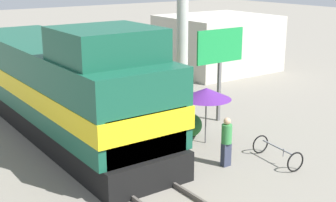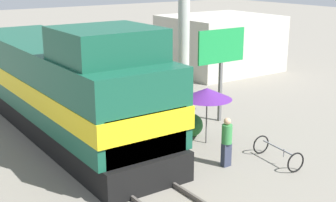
{
  "view_description": "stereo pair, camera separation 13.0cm",
  "coord_description": "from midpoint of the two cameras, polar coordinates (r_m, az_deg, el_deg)",
  "views": [
    {
      "loc": [
        -6.72,
        -13.4,
        6.27
      ],
      "look_at": [
        1.2,
        -2.23,
        2.34
      ],
      "focal_mm": 50.0,
      "sensor_mm": 36.0,
      "label": 1
    },
    {
      "loc": [
        -6.61,
        -13.47,
        6.27
      ],
      "look_at": [
        1.2,
        -2.23,
        2.34
      ],
      "focal_mm": 50.0,
      "sensor_mm": 36.0,
      "label": 2
    }
  ],
  "objects": [
    {
      "name": "ground_plane",
      "position": [
        16.26,
        -7.81,
        -6.83
      ],
      "size": [
        120.0,
        120.0,
        0.0
      ],
      "primitive_type": "plane",
      "color": "slate"
    },
    {
      "name": "rail_near",
      "position": [
        15.95,
        -10.13,
        -7.11
      ],
      "size": [
        0.08,
        43.08,
        0.15
      ],
      "primitive_type": "cube",
      "color": "#4C4742",
      "rests_on": "ground_plane"
    },
    {
      "name": "rail_far",
      "position": [
        16.53,
        -5.6,
        -6.07
      ],
      "size": [
        0.08,
        43.08,
        0.15
      ],
      "primitive_type": "cube",
      "color": "#4C4742",
      "rests_on": "ground_plane"
    },
    {
      "name": "locomotive",
      "position": [
        18.16,
        -12.21,
        1.7
      ],
      "size": [
        3.22,
        13.01,
        4.5
      ],
      "color": "black",
      "rests_on": "ground_plane"
    },
    {
      "name": "utility_pole",
      "position": [
        20.18,
        2.15,
        11.19
      ],
      "size": [
        1.8,
        0.5,
        9.08
      ],
      "color": "#B2B2AD",
      "rests_on": "ground_plane"
    },
    {
      "name": "vendor_umbrella",
      "position": [
        16.85,
        5.0,
        0.9
      ],
      "size": [
        1.83,
        1.83,
        2.1
      ],
      "color": "#4C4C4C",
      "rests_on": "ground_plane"
    },
    {
      "name": "billboard_sign",
      "position": [
        19.26,
        6.71,
        5.98
      ],
      "size": [
        2.38,
        0.12,
        3.87
      ],
      "color": "#595959",
      "rests_on": "ground_plane"
    },
    {
      "name": "shrub_cluster",
      "position": [
        17.93,
        3.05,
        -2.95
      ],
      "size": [
        0.9,
        0.9,
        0.9
      ],
      "primitive_type": "sphere",
      "color": "#236028",
      "rests_on": "ground_plane"
    },
    {
      "name": "person_bystander",
      "position": [
        15.25,
        7.41,
        -4.78
      ],
      "size": [
        0.34,
        0.34,
        1.65
      ],
      "color": "#2D3347",
      "rests_on": "ground_plane"
    },
    {
      "name": "bicycle",
      "position": [
        16.02,
        13.44,
        -6.16
      ],
      "size": [
        0.9,
        1.86,
        0.67
      ],
      "rotation": [
        0.0,
        0.0,
        -0.13
      ],
      "color": "black",
      "rests_on": "ground_plane"
    },
    {
      "name": "building_block_distant",
      "position": [
        29.54,
        6.46,
        7.01
      ],
      "size": [
        6.39,
        5.45,
        3.4
      ],
      "primitive_type": "cube",
      "color": "#B7B2A3",
      "rests_on": "ground_plane"
    }
  ]
}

